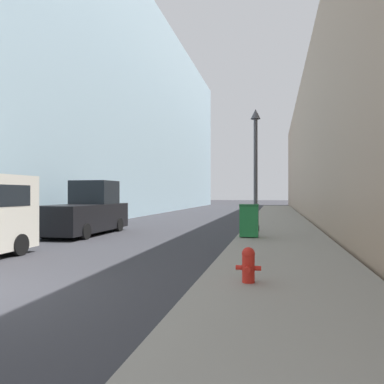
{
  "coord_description": "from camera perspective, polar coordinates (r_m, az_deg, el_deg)",
  "views": [
    {
      "loc": [
        5.49,
        -5.38,
        1.83
      ],
      "look_at": [
        0.75,
        16.1,
        1.92
      ],
      "focal_mm": 35.0,
      "sensor_mm": 36.0,
      "label": 1
    }
  ],
  "objects": [
    {
      "name": "building_right_stone",
      "position": [
        32.64,
        27.0,
        6.41
      ],
      "size": [
        12.0,
        60.0,
        11.2
      ],
      "color": "#9E7F66",
      "rests_on": "ground"
    },
    {
      "name": "fire_hydrant",
      "position": [
        7.26,
        8.58,
        -10.8
      ],
      "size": [
        0.48,
        0.36,
        0.67
      ],
      "color": "red",
      "rests_on": "sidewalk_right"
    },
    {
      "name": "trash_bin",
      "position": [
        14.54,
        8.7,
        -4.29
      ],
      "size": [
        0.72,
        0.57,
        1.27
      ],
      "color": "#1E7538",
      "rests_on": "sidewalk_right"
    },
    {
      "name": "lamppost",
      "position": [
        17.02,
        9.67,
        4.77
      ],
      "size": [
        0.44,
        0.44,
        5.46
      ],
      "color": "#4C4C51",
      "rests_on": "sidewalk_right"
    },
    {
      "name": "pickup_truck",
      "position": [
        17.6,
        -15.73,
        -2.98
      ],
      "size": [
        2.04,
        5.32,
        2.44
      ],
      "color": "black",
      "rests_on": "ground"
    },
    {
      "name": "building_left_glass",
      "position": [
        36.21,
        -15.09,
        11.94
      ],
      "size": [
        12.0,
        60.0,
        18.93
      ],
      "color": "#99B7C6",
      "rests_on": "ground"
    },
    {
      "name": "sidewalk_right",
      "position": [
        23.45,
        13.18,
        -4.53
      ],
      "size": [
        3.51,
        60.0,
        0.16
      ],
      "color": "gray",
      "rests_on": "ground"
    }
  ]
}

